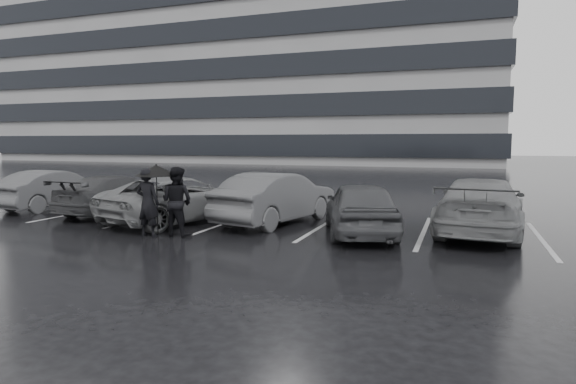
{
  "coord_description": "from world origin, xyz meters",
  "views": [
    {
      "loc": [
        4.29,
        -10.62,
        2.4
      ],
      "look_at": [
        0.09,
        1.0,
        1.1
      ],
      "focal_mm": 30.0,
      "sensor_mm": 36.0,
      "label": 1
    }
  ],
  "objects_px": {
    "car_west_c": "(117,194)",
    "car_main": "(360,208)",
    "car_east": "(481,206)",
    "car_west_a": "(277,198)",
    "pedestrian_left": "(148,203)",
    "car_west_d": "(54,189)",
    "car_west_b": "(180,199)",
    "pedestrian_right": "(177,201)"
  },
  "relations": [
    {
      "from": "car_west_d",
      "to": "car_east",
      "type": "height_order",
      "value": "car_east"
    },
    {
      "from": "car_west_a",
      "to": "car_east",
      "type": "xyz_separation_m",
      "value": [
        5.62,
        0.23,
        -0.01
      ]
    },
    {
      "from": "car_west_a",
      "to": "pedestrian_right",
      "type": "distance_m",
      "value": 3.19
    },
    {
      "from": "car_west_c",
      "to": "car_west_d",
      "type": "distance_m",
      "value": 2.99
    },
    {
      "from": "car_west_b",
      "to": "pedestrian_right",
      "type": "xyz_separation_m",
      "value": [
        1.19,
        -1.98,
        0.2
      ]
    },
    {
      "from": "car_west_c",
      "to": "pedestrian_left",
      "type": "bearing_deg",
      "value": 142.61
    },
    {
      "from": "car_main",
      "to": "pedestrian_left",
      "type": "height_order",
      "value": "pedestrian_left"
    },
    {
      "from": "car_main",
      "to": "car_west_b",
      "type": "relative_size",
      "value": 0.84
    },
    {
      "from": "car_west_b",
      "to": "car_east",
      "type": "xyz_separation_m",
      "value": [
        8.47,
        0.97,
        0.05
      ]
    },
    {
      "from": "car_west_d",
      "to": "pedestrian_right",
      "type": "bearing_deg",
      "value": 161.35
    },
    {
      "from": "car_main",
      "to": "pedestrian_right",
      "type": "distance_m",
      "value": 4.71
    },
    {
      "from": "car_west_b",
      "to": "car_west_c",
      "type": "relative_size",
      "value": 1.1
    },
    {
      "from": "car_west_b",
      "to": "pedestrian_right",
      "type": "height_order",
      "value": "pedestrian_right"
    },
    {
      "from": "car_west_b",
      "to": "car_west_c",
      "type": "bearing_deg",
      "value": 2.63
    },
    {
      "from": "car_main",
      "to": "car_west_d",
      "type": "distance_m",
      "value": 11.4
    },
    {
      "from": "car_main",
      "to": "car_west_b",
      "type": "distance_m",
      "value": 5.55
    },
    {
      "from": "car_west_d",
      "to": "pedestrian_left",
      "type": "distance_m",
      "value": 7.14
    },
    {
      "from": "car_west_d",
      "to": "car_east",
      "type": "xyz_separation_m",
      "value": [
        14.28,
        0.05,
        0.05
      ]
    },
    {
      "from": "car_west_c",
      "to": "car_main",
      "type": "bearing_deg",
      "value": 178.06
    },
    {
      "from": "car_west_a",
      "to": "pedestrian_left",
      "type": "xyz_separation_m",
      "value": [
        -2.3,
        -3.06,
        0.12
      ]
    },
    {
      "from": "car_main",
      "to": "pedestrian_right",
      "type": "xyz_separation_m",
      "value": [
        -4.36,
        -1.77,
        0.18
      ]
    },
    {
      "from": "car_west_d",
      "to": "pedestrian_left",
      "type": "height_order",
      "value": "pedestrian_left"
    },
    {
      "from": "pedestrian_left",
      "to": "pedestrian_right",
      "type": "relative_size",
      "value": 0.98
    },
    {
      "from": "car_west_b",
      "to": "pedestrian_right",
      "type": "relative_size",
      "value": 2.77
    },
    {
      "from": "car_west_c",
      "to": "car_west_a",
      "type": "bearing_deg",
      "value": -175.2
    },
    {
      "from": "car_west_b",
      "to": "pedestrian_right",
      "type": "distance_m",
      "value": 2.32
    },
    {
      "from": "car_main",
      "to": "car_west_c",
      "type": "height_order",
      "value": "car_main"
    },
    {
      "from": "car_east",
      "to": "pedestrian_left",
      "type": "height_order",
      "value": "pedestrian_left"
    },
    {
      "from": "car_east",
      "to": "pedestrian_left",
      "type": "xyz_separation_m",
      "value": [
        -7.91,
        -3.29,
        0.13
      ]
    },
    {
      "from": "car_west_d",
      "to": "pedestrian_right",
      "type": "relative_size",
      "value": 2.36
    },
    {
      "from": "car_main",
      "to": "pedestrian_left",
      "type": "relative_size",
      "value": 2.37
    },
    {
      "from": "car_west_d",
      "to": "pedestrian_right",
      "type": "xyz_separation_m",
      "value": [
        6.99,
        -2.9,
        0.2
      ]
    },
    {
      "from": "car_main",
      "to": "car_west_b",
      "type": "bearing_deg",
      "value": -20.13
    },
    {
      "from": "pedestrian_left",
      "to": "car_west_a",
      "type": "bearing_deg",
      "value": -126.94
    },
    {
      "from": "car_west_c",
      "to": "car_west_d",
      "type": "height_order",
      "value": "car_west_d"
    },
    {
      "from": "car_main",
      "to": "car_west_a",
      "type": "height_order",
      "value": "car_west_a"
    },
    {
      "from": "car_west_c",
      "to": "pedestrian_right",
      "type": "height_order",
      "value": "pedestrian_right"
    },
    {
      "from": "car_main",
      "to": "car_west_c",
      "type": "relative_size",
      "value": 0.93
    },
    {
      "from": "pedestrian_right",
      "to": "car_west_d",
      "type": "bearing_deg",
      "value": -19.11
    },
    {
      "from": "car_west_c",
      "to": "car_east",
      "type": "xyz_separation_m",
      "value": [
        11.3,
        0.32,
        0.09
      ]
    },
    {
      "from": "car_west_b",
      "to": "car_east",
      "type": "bearing_deg",
      "value": -157.93
    },
    {
      "from": "car_west_c",
      "to": "car_east",
      "type": "distance_m",
      "value": 11.3
    }
  ]
}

